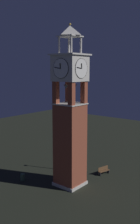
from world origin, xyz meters
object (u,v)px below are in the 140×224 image
(clock_tower, at_px, (70,120))
(lamp_post, at_px, (57,150))
(park_bench, at_px, (104,170))
(trash_bin, at_px, (23,177))

(clock_tower, relative_size, lamp_post, 4.73)
(lamp_post, bearing_deg, park_bench, -156.35)
(clock_tower, bearing_deg, park_bench, -105.85)
(park_bench, bearing_deg, lamp_post, 23.65)
(park_bench, relative_size, trash_bin, 2.07)
(lamp_post, relative_size, trash_bin, 4.65)
(park_bench, relative_size, lamp_post, 0.45)
(park_bench, height_order, lamp_post, lamp_post)
(trash_bin, bearing_deg, lamp_post, -99.43)
(clock_tower, distance_m, trash_bin, 9.04)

